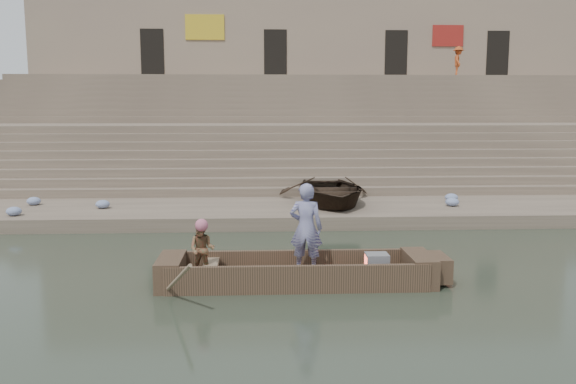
{
  "coord_description": "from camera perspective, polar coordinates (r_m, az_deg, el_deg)",
  "views": [
    {
      "loc": [
        -2.96,
        -10.94,
        3.65
      ],
      "look_at": [
        -2.22,
        4.37,
        1.4
      ],
      "focal_mm": 37.15,
      "sensor_mm": 36.0,
      "label": 1
    }
  ],
  "objects": [
    {
      "name": "ground",
      "position": [
        11.91,
        11.93,
        -9.69
      ],
      "size": [
        120.0,
        120.0,
        0.0
      ],
      "primitive_type": "plane",
      "color": "#273125",
      "rests_on": "ground"
    },
    {
      "name": "ghat_steps",
      "position": [
        28.35,
        3.24,
        4.6
      ],
      "size": [
        32.0,
        11.0,
        5.2
      ],
      "color": "#806F5B",
      "rests_on": "ground"
    },
    {
      "name": "upper_landing",
      "position": [
        33.59,
        2.31,
        6.57
      ],
      "size": [
        32.0,
        3.0,
        5.2
      ],
      "primitive_type": "cube",
      "color": "#806F5B",
      "rests_on": "ground"
    },
    {
      "name": "beached_rowboat",
      "position": [
        19.68,
        4.0,
        0.17
      ],
      "size": [
        3.29,
        4.49,
        0.91
      ],
      "primitive_type": "imported",
      "rotation": [
        0.0,
        0.0,
        0.04
      ],
      "color": "#2D2116",
      "rests_on": "lower_landing"
    },
    {
      "name": "television",
      "position": [
        12.47,
        8.45,
        -6.76
      ],
      "size": [
        0.46,
        0.42,
        0.4
      ],
      "color": "slate",
      "rests_on": "main_rowboat"
    },
    {
      "name": "rowboat_trim",
      "position": [
        12.3,
        1.76,
        -7.44
      ],
      "size": [
        6.04,
        2.63,
        1.78
      ],
      "color": "brown",
      "rests_on": "ground"
    },
    {
      "name": "rowing_man",
      "position": [
        12.14,
        -8.23,
        -5.45
      ],
      "size": [
        0.61,
        0.52,
        1.11
      ],
      "primitive_type": "imported",
      "rotation": [
        0.0,
        0.0,
        -0.21
      ],
      "color": "#236A38",
      "rests_on": "main_rowboat"
    },
    {
      "name": "cloth_bundles",
      "position": [
        19.2,
        -6.84,
        -1.05
      ],
      "size": [
        14.33,
        2.43,
        0.26
      ],
      "color": "#3F5999",
      "rests_on": "lower_landing"
    },
    {
      "name": "lower_landing",
      "position": [
        19.48,
        6.02,
        -1.89
      ],
      "size": [
        32.0,
        4.0,
        0.4
      ],
      "primitive_type": "cube",
      "color": "#806F5B",
      "rests_on": "ground"
    },
    {
      "name": "standing_man",
      "position": [
        12.24,
        1.74,
        -3.45
      ],
      "size": [
        0.76,
        0.58,
        1.86
      ],
      "primitive_type": "imported",
      "rotation": [
        0.0,
        0.0,
        2.93
      ],
      "color": "navy",
      "rests_on": "main_rowboat"
    },
    {
      "name": "pedestrian",
      "position": [
        34.84,
        15.99,
        11.93
      ],
      "size": [
        0.85,
        1.17,
        1.62
      ],
      "primitive_type": "imported",
      "rotation": [
        0.0,
        0.0,
        1.31
      ],
      "color": "#B2471E",
      "rests_on": "upper_landing"
    },
    {
      "name": "mid_landing",
      "position": [
        26.7,
        3.62,
        3.51
      ],
      "size": [
        32.0,
        3.0,
        2.8
      ],
      "primitive_type": "cube",
      "color": "#806F5B",
      "rests_on": "ground"
    },
    {
      "name": "building_wall",
      "position": [
        37.6,
        1.79,
        11.34
      ],
      "size": [
        32.0,
        5.07,
        11.2
      ],
      "color": "gray",
      "rests_on": "ground"
    },
    {
      "name": "main_rowboat",
      "position": [
        12.35,
        0.79,
        -8.31
      ],
      "size": [
        5.0,
        1.3,
        0.22
      ],
      "primitive_type": "cube",
      "color": "brown",
      "rests_on": "ground"
    }
  ]
}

